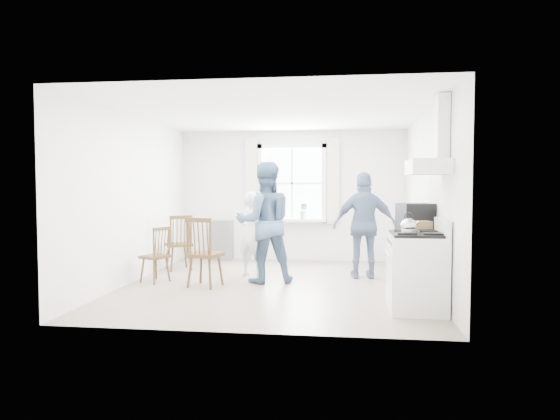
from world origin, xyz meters
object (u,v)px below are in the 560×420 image
Objects in this scene: low_cabinet at (415,265)px; windsor_chair_c at (159,248)px; gas_stove at (417,271)px; person_left at (252,234)px; stereo_stack at (415,217)px; person_mid at (265,222)px; windsor_chair_a at (180,237)px; windsor_chair_b at (201,245)px; person_right at (365,225)px.

windsor_chair_c is (-3.80, 0.58, 0.09)m from low_cabinet.
person_left is (-2.40, 2.02, 0.22)m from gas_stove.
stereo_stack is 0.27× the size of person_mid.
person_mid is (0.30, -0.50, 0.23)m from person_left.
windsor_chair_a is 1.89m from person_mid.
windsor_chair_b is 2.66m from person_right.
windsor_chair_c is 0.47× the size of person_mid.
person_mid is (1.65, -0.85, 0.33)m from windsor_chair_a.
low_cabinet is at bearing -8.63° from windsor_chair_c.
windsor_chair_b reaches higher than windsor_chair_a.
person_left is at bearing 152.68° from stereo_stack.
windsor_chair_a is 0.57× the size of person_right.
gas_stove reaches higher than windsor_chair_c.
stereo_stack is (0.00, 0.04, 0.64)m from low_cabinet.
person_mid reaches higher than windsor_chair_a.
windsor_chair_c is at bearing -8.97° from person_mid.
low_cabinet reaches higher than windsor_chair_c.
person_left is 0.62m from person_mid.
person_left reaches higher than low_cabinet.
person_right reaches higher than person_left.
person_left reaches higher than windsor_chair_a.
person_right is (2.43, 1.08, 0.22)m from windsor_chair_b.
person_right is at bearing -160.97° from person_left.
gas_stove is at bearing 157.71° from person_left.
person_left reaches higher than windsor_chair_c.
gas_stove is 1.13× the size of windsor_chair_a.
windsor_chair_b is at bearing 79.03° from person_left.
low_cabinet is 0.52× the size of person_right.
windsor_chair_b is at bearing 161.72° from gas_stove.
low_cabinet is 3.84m from windsor_chair_c.
stereo_stack reaches higher than windsor_chair_b.
windsor_chair_c is at bearing 46.92° from person_left.
gas_stove is at bearing -18.28° from windsor_chair_b.
person_right is at bearing 23.94° from windsor_chair_b.
windsor_chair_b is at bearing 14.47° from person_mid.
stereo_stack is 1.47m from person_right.
low_cabinet is 2.81m from person_left.
person_mid reaches higher than person_right.
windsor_chair_c is 0.51× the size of person_right.
windsor_chair_b is 0.56× the size of person_mid.
gas_stove is 0.96m from stereo_stack.
stereo_stack is 2.32m from person_mid.
gas_stove is 1.27× the size of windsor_chair_c.
stereo_stack is at bearing 82.96° from low_cabinet.
person_left is (-2.47, 1.32, 0.26)m from low_cabinet.
gas_stove is 3.94m from windsor_chair_c.
gas_stove is at bearing 99.42° from person_right.
windsor_chair_c is at bearing 171.97° from stereo_stack.
stereo_stack reaches higher than gas_stove.
windsor_chair_a is 0.94× the size of windsor_chair_b.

